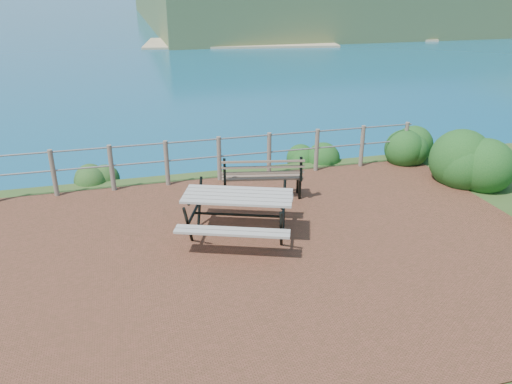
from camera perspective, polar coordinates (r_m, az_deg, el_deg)
ground at (r=8.31m, az=0.35°, el=-7.01°), size 10.00×7.00×0.12m
safety_railing at (r=11.05m, az=-4.23°, el=4.09°), size 9.40×0.10×1.00m
picnic_table at (r=8.60m, az=-2.07°, el=-2.15°), size 2.00×1.52×0.78m
park_bench at (r=10.12m, az=0.71°, el=2.54°), size 1.69×0.73×0.93m
shrub_right_front at (r=12.33m, az=23.48°, el=1.38°), size 1.40×1.40×1.99m
shrub_right_edge at (r=13.17m, az=16.85°, el=3.68°), size 1.00×1.00×1.43m
shrub_lip_west at (r=11.83m, az=-17.86°, el=1.35°), size 0.78×0.78×0.53m
shrub_lip_east at (r=12.69m, az=6.39°, el=3.83°), size 0.86×0.86×0.64m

